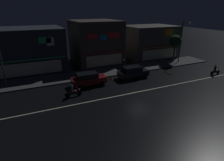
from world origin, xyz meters
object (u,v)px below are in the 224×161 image
at_px(pedestrian_on_sidewalk, 124,65).
at_px(parked_car_trailing, 88,79).
at_px(motorcycle_lead, 73,91).
at_px(streetlamp_mid, 182,39).
at_px(traffic_cone, 111,77).
at_px(parked_car_near_kerb, 133,72).
at_px(motorcycle_following, 215,71).
at_px(streetlamp_west, 0,58).

bearing_deg(pedestrian_on_sidewalk, parked_car_trailing, -68.39).
bearing_deg(pedestrian_on_sidewalk, motorcycle_lead, -63.53).
bearing_deg(motorcycle_lead, streetlamp_mid, 8.66).
bearing_deg(traffic_cone, parked_car_near_kerb, -15.17).
distance_m(parked_car_trailing, traffic_cone, 3.77).
height_order(parked_car_near_kerb, motorcycle_following, parked_car_near_kerb).
height_order(parked_car_trailing, motorcycle_following, parked_car_trailing).
distance_m(parked_car_near_kerb, traffic_cone, 3.13).
bearing_deg(streetlamp_mid, parked_car_trailing, -168.88).
height_order(parked_car_near_kerb, parked_car_trailing, same).
distance_m(pedestrian_on_sidewalk, parked_car_near_kerb, 3.57).
height_order(pedestrian_on_sidewalk, parked_car_trailing, pedestrian_on_sidewalk).
distance_m(motorcycle_lead, motorcycle_following, 21.02).
bearing_deg(motorcycle_following, parked_car_near_kerb, 159.02).
xyz_separation_m(streetlamp_mid, motorcycle_following, (-0.07, -7.40, -3.67)).
bearing_deg(pedestrian_on_sidewalk, streetlamp_west, -96.24).
xyz_separation_m(streetlamp_mid, parked_car_trailing, (-18.42, -3.62, -3.43)).
xyz_separation_m(pedestrian_on_sidewalk, motorcycle_following, (11.29, -7.44, -0.32)).
xyz_separation_m(pedestrian_on_sidewalk, motorcycle_lead, (-9.68, -6.10, -0.32)).
bearing_deg(motorcycle_following, pedestrian_on_sidewalk, 143.96).
relative_size(parked_car_trailing, motorcycle_following, 2.26).
xyz_separation_m(streetlamp_mid, motorcycle_lead, (-21.04, -6.06, -3.67)).
xyz_separation_m(motorcycle_lead, traffic_cone, (6.22, 3.36, -0.36)).
xyz_separation_m(pedestrian_on_sidewalk, parked_car_trailing, (-7.07, -3.65, -0.09)).
distance_m(streetlamp_west, motorcycle_following, 29.07).
bearing_deg(traffic_cone, parked_car_trailing, -165.71).
xyz_separation_m(parked_car_near_kerb, motorcycle_lead, (-9.19, -2.56, -0.24)).
height_order(parked_car_near_kerb, motorcycle_lead, parked_car_near_kerb).
xyz_separation_m(parked_car_near_kerb, traffic_cone, (-2.97, 0.80, -0.59)).
bearing_deg(motorcycle_lead, parked_car_trailing, 35.62).
relative_size(streetlamp_west, parked_car_near_kerb, 1.40).
height_order(streetlamp_mid, traffic_cone, streetlamp_mid).
distance_m(parked_car_near_kerb, parked_car_trailing, 6.57).
xyz_separation_m(parked_car_trailing, traffic_cone, (3.61, 0.92, -0.59)).
bearing_deg(parked_car_trailing, streetlamp_mid, -168.88).
distance_m(parked_car_trailing, motorcycle_following, 18.75).
relative_size(parked_car_near_kerb, parked_car_trailing, 1.00).
bearing_deg(pedestrian_on_sidewalk, streetlamp_mid, 84.13).
distance_m(streetlamp_mid, motorcycle_following, 8.26).
bearing_deg(motorcycle_lead, motorcycle_following, -11.07).
xyz_separation_m(streetlamp_west, pedestrian_on_sidewalk, (16.60, -0.15, -2.81)).
xyz_separation_m(parked_car_trailing, motorcycle_lead, (-2.62, -2.44, -0.24)).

